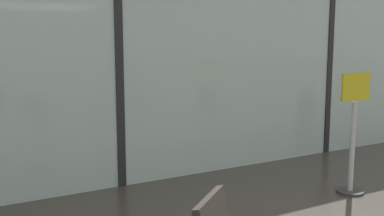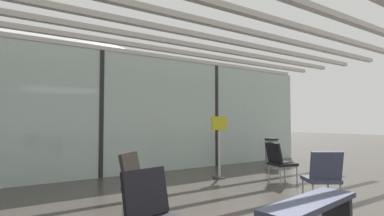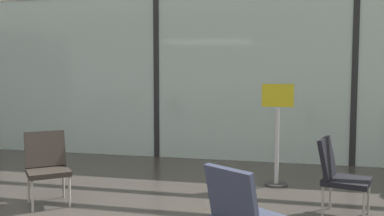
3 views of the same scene
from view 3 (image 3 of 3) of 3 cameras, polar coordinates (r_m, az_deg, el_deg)
name	(u,v)px [view 3 (image 3 of 3)]	position (r m, az deg, el deg)	size (l,w,h in m)	color
glass_curtain_wall	(157,77)	(8.14, -4.64, 4.13)	(14.00, 0.08, 3.03)	#A3B7B2
window_mullion_1	(157,77)	(8.14, -4.64, 4.13)	(0.10, 0.12, 3.03)	black
window_mullion_2	(354,77)	(7.80, 20.68, 3.81)	(0.10, 0.12, 3.03)	black
parked_airplane	(176,49)	(12.87, -2.08, 7.76)	(13.15, 4.54, 4.54)	silver
lounge_chair_0	(47,163)	(5.60, -18.65, -6.92)	(0.71, 0.71, 0.87)	#28231E
lounge_chair_1	(242,211)	(3.58, 6.61, -13.36)	(0.69, 0.70, 0.87)	#33384C
lounge_chair_2	(339,172)	(5.11, 18.82, -8.04)	(0.63, 0.60, 0.87)	black
info_sign	(277,138)	(6.19, 11.19, -3.93)	(0.44, 0.32, 1.44)	#333333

